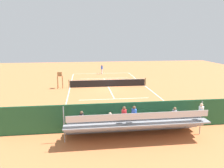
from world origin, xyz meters
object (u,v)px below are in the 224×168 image
object	(u,v)px
courtside_bench	(171,116)
tennis_racket	(98,74)
equipment_bag	(144,123)
tennis_ball_far	(102,77)
umpire_chair	(60,78)
bleacher_stand	(135,124)
tennis_player	(102,68)
tennis_ball_near	(109,75)
tennis_net	(108,83)

from	to	relation	value
courtside_bench	tennis_racket	size ratio (longest dim) A/B	3.18
courtside_bench	equipment_bag	world-z (taller)	courtside_bench
tennis_racket	tennis_ball_far	size ratio (longest dim) A/B	8.57
umpire_chair	courtside_bench	world-z (taller)	umpire_chair
tennis_ball_far	bleacher_stand	bearing A→B (deg)	90.68
tennis_player	tennis_ball_near	distance (m)	2.12
tennis_net	tennis_player	xyz separation A→B (m)	(-0.07, -10.43, 0.51)
tennis_racket	tennis_net	bearing A→B (deg)	93.07
tennis_racket	tennis_ball_far	distance (m)	3.57
equipment_bag	tennis_player	size ratio (longest dim) A/B	0.47
bleacher_stand	tennis_racket	xyz separation A→B (m)	(0.57, -25.94, -0.93)
tennis_player	tennis_ball_near	size ratio (longest dim) A/B	29.18
bleacher_stand	tennis_player	distance (m)	25.82
tennis_net	equipment_bag	bearing A→B (deg)	95.21
equipment_bag	tennis_racket	world-z (taller)	equipment_bag
tennis_ball_near	tennis_ball_far	distance (m)	2.44
tennis_net	tennis_racket	size ratio (longest dim) A/B	18.21
tennis_net	tennis_ball_near	xyz separation A→B (m)	(-1.22, -8.94, -0.47)
tennis_net	tennis_ball_near	size ratio (longest dim) A/B	156.06
tennis_net	bleacher_stand	size ratio (longest dim) A/B	1.14
umpire_chair	tennis_racket	bearing A→B (deg)	-117.59
courtside_bench	tennis_player	world-z (taller)	tennis_player
tennis_net	umpire_chair	bearing A→B (deg)	2.14
umpire_chair	tennis_ball_far	bearing A→B (deg)	-129.43
bleacher_stand	equipment_bag	size ratio (longest dim) A/B	10.07
tennis_racket	tennis_ball_far	bearing A→B (deg)	94.94
bleacher_stand	tennis_player	bearing A→B (deg)	-90.13
tennis_net	courtside_bench	distance (m)	13.69
bleacher_stand	tennis_ball_near	world-z (taller)	bleacher_stand
tennis_racket	tennis_ball_far	world-z (taller)	tennis_ball_far
courtside_bench	bleacher_stand	bearing A→B (deg)	32.36
bleacher_stand	tennis_player	xyz separation A→B (m)	(-0.06, -25.82, 0.07)
tennis_player	tennis_ball_far	size ratio (longest dim) A/B	29.18
tennis_net	tennis_player	distance (m)	10.45
umpire_chair	tennis_racket	xyz separation A→B (m)	(-5.63, -10.78, -1.30)
tennis_player	tennis_racket	world-z (taller)	tennis_player
equipment_bag	tennis_ball_near	xyz separation A→B (m)	(0.01, -22.34, -0.15)
bleacher_stand	umpire_chair	distance (m)	16.38
tennis_ball_far	courtside_bench	bearing A→B (deg)	100.08
tennis_net	tennis_ball_far	distance (m)	7.01
bleacher_stand	tennis_racket	bearing A→B (deg)	-88.73
bleacher_stand	umpire_chair	world-z (taller)	bleacher_stand
equipment_bag	tennis_ball_near	distance (m)	22.34
tennis_ball_near	equipment_bag	bearing A→B (deg)	90.01
courtside_bench	tennis_net	bearing A→B (deg)	-75.86
umpire_chair	equipment_bag	world-z (taller)	umpire_chair
tennis_player	tennis_racket	size ratio (longest dim) A/B	3.41
tennis_net	tennis_racket	xyz separation A→B (m)	(0.57, -10.55, -0.49)
tennis_racket	tennis_ball_near	world-z (taller)	tennis_ball_near
tennis_player	tennis_racket	distance (m)	1.19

